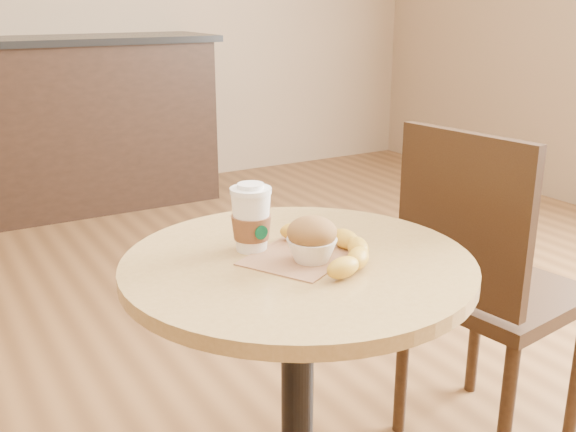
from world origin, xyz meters
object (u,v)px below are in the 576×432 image
Objects in this scene: chair_right at (484,282)px; banana at (331,245)px; muffin at (312,239)px; cafe_table at (298,352)px; coffee_cup at (251,220)px.

chair_right reaches higher than banana.
chair_right is at bearing 25.35° from banana.
muffin reaches higher than banana.
coffee_cup reaches higher than cafe_table.
banana is at bearing -44.79° from coffee_cup.
coffee_cup is 1.40× the size of muffin.
chair_right is (0.65, 0.10, -0.02)m from cafe_table.
cafe_table is at bearing -60.80° from coffee_cup.
coffee_cup is at bearing 120.78° from muffin.
coffee_cup reaches higher than banana.
muffin is 0.34× the size of banana.
chair_right is at bearing 8.74° from cafe_table.
coffee_cup is at bearing 150.52° from banana.
muffin is (0.02, -0.03, 0.26)m from cafe_table.
muffin is at bearing -159.72° from banana.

